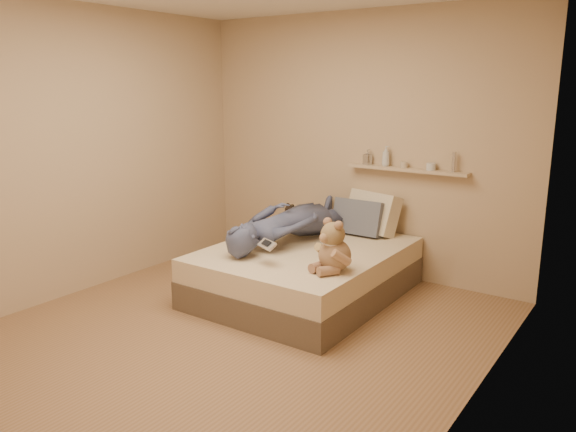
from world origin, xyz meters
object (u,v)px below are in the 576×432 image
Objects in this scene: pillow_cream at (372,213)px; wall_shelf at (406,170)px; bed at (305,271)px; pillow_grey at (358,217)px; teddy_bear at (333,250)px; game_console at (267,244)px; dark_plush at (291,217)px; person at (291,222)px.

wall_shelf is at bearing 14.55° from pillow_cream.
bed is 3.80× the size of pillow_grey.
wall_shelf is (0.02, 1.34, 0.47)m from teddy_bear.
game_console is 0.82× the size of dark_plush.
dark_plush is at bearing 134.94° from bed.
pillow_grey is at bearing -150.29° from wall_shelf.
dark_plush is (-1.06, 0.96, -0.07)m from teddy_bear.
pillow_cream is 0.34× the size of person.
pillow_cream reaches higher than pillow_grey.
wall_shelf is (1.08, 0.38, 0.54)m from dark_plush.
game_console is 1.66m from wall_shelf.
person is at bearing 156.18° from bed.
dark_plush reaches higher than game_console.
teddy_bear is at bearing -42.02° from dark_plush.
wall_shelf is (0.55, 0.91, 0.88)m from bed.
bed is 7.47× the size of dark_plush.
teddy_bear is 0.78× the size of pillow_cream.
pillow_cream is (0.24, 1.42, 0.03)m from game_console.
person is (-0.24, 0.10, 0.42)m from bed.
bed is at bearing 90.54° from game_console.
teddy_bear is 1.18m from pillow_grey.
bed is at bearing -45.06° from dark_plush.
pillow_cream is 0.16m from pillow_grey.
pillow_grey is at bearing -118.79° from person.
dark_plush is 1.27m from wall_shelf.
pillow_cream is at bearing 73.51° from bed.
pillow_grey is (-0.08, -0.14, -0.03)m from pillow_cream.
bed is 0.82m from dark_plush.
dark_plush reaches higher than bed.
person is at bearing 145.37° from teddy_bear.
teddy_bear reaches higher than pillow_grey.
bed is 0.71m from game_console.
wall_shelf reaches higher than teddy_bear.
person is (0.29, -0.43, 0.08)m from dark_plush.
wall_shelf is at bearing 58.82° from bed.
teddy_bear reaches higher than pillow_cream.
dark_plush is (-0.54, 1.12, -0.06)m from game_console.
pillow_cream is (0.25, 0.83, 0.43)m from bed.
wall_shelf reaches higher than pillow_grey.
wall_shelf is at bearing 89.29° from teddy_bear.
pillow_cream is 0.87m from person.
pillow_cream is at bearing 102.90° from teddy_bear.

